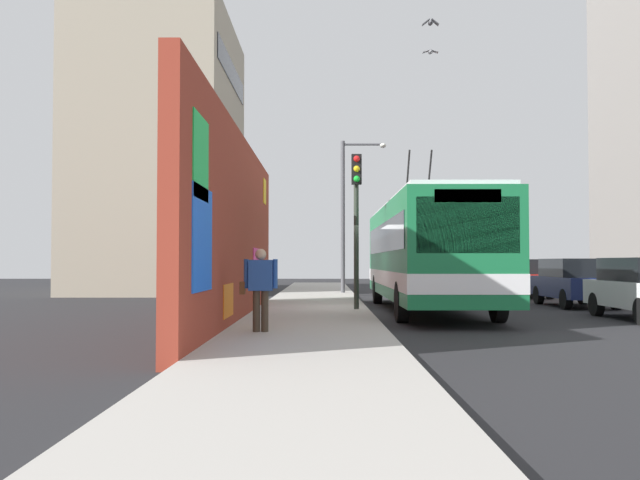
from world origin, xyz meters
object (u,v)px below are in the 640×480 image
city_bus (426,251)px  traffic_light (356,205)px  street_lamp (348,205)px  parked_car_navy (575,281)px  parked_car_red (521,277)px  pedestrian_near_wall (260,284)px

city_bus → traffic_light: city_bus is taller
city_bus → street_lamp: 9.68m
city_bus → traffic_light: 2.82m
traffic_light → street_lamp: bearing=-0.7°
street_lamp → traffic_light: bearing=179.3°
traffic_light → city_bus: bearing=-58.6°
traffic_light → street_lamp: street_lamp is taller
parked_car_navy → city_bus: bearing=112.8°
city_bus → parked_car_red: size_ratio=2.87×
city_bus → parked_car_red: bearing=-31.6°
parked_car_red → traffic_light: traffic_light is taller
parked_car_navy → parked_car_red: (6.27, 0.00, 0.00)m
parked_car_red → street_lamp: 7.91m
parked_car_navy → traffic_light: (-3.50, 7.35, 2.24)m
parked_car_red → pedestrian_near_wall: (-15.95, 9.47, 0.23)m
parked_car_navy → traffic_light: traffic_light is taller
parked_car_red → pedestrian_near_wall: 18.55m
traffic_light → pedestrian_near_wall: bearing=161.1°
city_bus → traffic_light: bearing=121.4°
parked_car_navy → street_lamp: (7.03, 7.22, 3.12)m
parked_car_navy → traffic_light: 8.44m
parked_car_navy → traffic_light: size_ratio=0.95×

